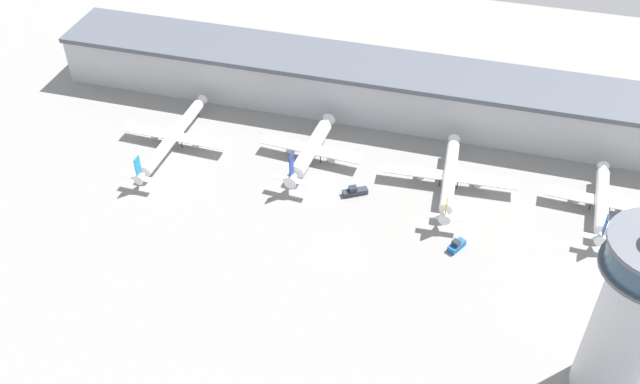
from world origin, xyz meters
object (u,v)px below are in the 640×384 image
(service_truck_catering, at_px, (457,246))
(airplane_gate_charlie, at_px, (450,177))
(service_truck_fuel, at_px, (355,192))
(airplane_gate_alpha, at_px, (173,137))
(airplane_gate_bravo, at_px, (311,149))
(control_tower, at_px, (633,312))
(airplane_gate_delta, at_px, (602,201))

(service_truck_catering, bearing_deg, airplane_gate_charlie, 102.62)
(airplane_gate_charlie, bearing_deg, service_truck_fuel, -158.48)
(airplane_gate_charlie, xyz_separation_m, service_truck_catering, (5.66, -25.28, -3.20))
(airplane_gate_alpha, distance_m, airplane_gate_charlie, 88.37)
(airplane_gate_bravo, bearing_deg, airplane_gate_charlie, -2.26)
(control_tower, distance_m, service_truck_fuel, 89.04)
(airplane_gate_alpha, height_order, airplane_gate_bravo, airplane_gate_bravo)
(service_truck_fuel, bearing_deg, service_truck_catering, -24.69)
(airplane_gate_delta, relative_size, service_truck_fuel, 4.51)
(airplane_gate_charlie, bearing_deg, airplane_gate_alpha, -178.04)
(airplane_gate_alpha, bearing_deg, service_truck_fuel, -6.87)
(airplane_gate_charlie, bearing_deg, service_truck_catering, -77.38)
(control_tower, height_order, airplane_gate_charlie, control_tower)
(airplane_gate_charlie, height_order, service_truck_fuel, airplane_gate_charlie)
(service_truck_fuel, bearing_deg, airplane_gate_alpha, 173.13)
(control_tower, height_order, airplane_gate_delta, control_tower)
(control_tower, relative_size, service_truck_catering, 8.51)
(airplane_gate_alpha, bearing_deg, airplane_gate_delta, 1.70)
(control_tower, xyz_separation_m, service_truck_catering, (-37.45, 34.95, -24.43))
(airplane_gate_alpha, distance_m, service_truck_catering, 96.61)
(service_truck_catering, bearing_deg, airplane_gate_alpha, 166.68)
(airplane_gate_alpha, distance_m, service_truck_fuel, 62.28)
(service_truck_catering, height_order, service_truck_fuel, service_truck_catering)
(airplane_gate_charlie, bearing_deg, airplane_gate_delta, 1.16)
(airplane_gate_delta, xyz_separation_m, service_truck_fuel, (-70.28, -11.35, -2.96))
(service_truck_fuel, bearing_deg, airplane_gate_delta, 9.17)
(airplane_gate_alpha, xyz_separation_m, airplane_gate_delta, (132.05, 3.91, 0.06))
(airplane_gate_alpha, height_order, service_truck_fuel, airplane_gate_alpha)
(airplane_gate_delta, bearing_deg, airplane_gate_alpha, -178.30)
(airplane_gate_charlie, bearing_deg, airplane_gate_bravo, 177.74)
(control_tower, distance_m, airplane_gate_bravo, 108.64)
(airplane_gate_alpha, bearing_deg, airplane_gate_charlie, 1.96)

